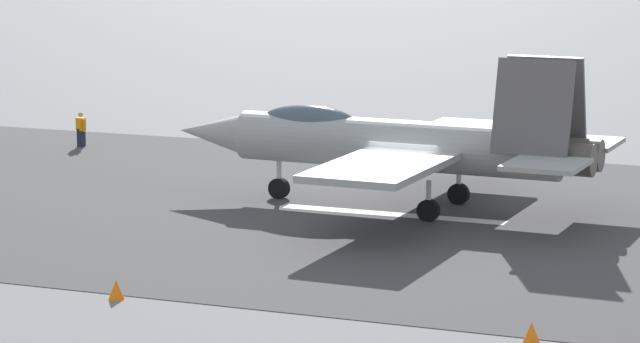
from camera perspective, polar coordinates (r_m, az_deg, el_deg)
ground_plane at (r=51.21m, az=3.11°, el=-1.70°), size 400.00×400.00×0.00m
runway_strip at (r=51.20m, az=3.13°, el=-1.69°), size 240.00×26.00×0.02m
fighter_jet at (r=51.90m, az=3.08°, el=1.11°), size 16.04×14.34×5.55m
crew_person at (r=66.51m, az=-9.16°, el=1.60°), size 0.61×0.47×1.56m
marker_cone_near at (r=36.60m, az=8.12°, el=-6.15°), size 0.44×0.44×0.55m
marker_cone_mid at (r=40.62m, az=-7.83°, el=-4.51°), size 0.44×0.44×0.55m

